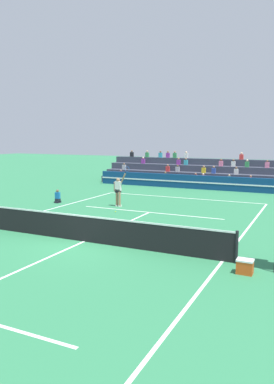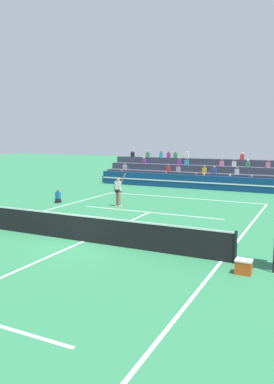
{
  "view_description": "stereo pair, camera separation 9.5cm",
  "coord_description": "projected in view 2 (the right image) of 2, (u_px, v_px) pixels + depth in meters",
  "views": [
    {
      "loc": [
        8.14,
        -12.05,
        4.12
      ],
      "look_at": [
        -0.72,
        6.33,
        1.1
      ],
      "focal_mm": 35.0,
      "sensor_mm": 36.0,
      "label": 1
    },
    {
      "loc": [
        8.22,
        -12.01,
        4.12
      ],
      "look_at": [
        -0.72,
        6.33,
        1.1
      ],
      "focal_mm": 35.0,
      "sensor_mm": 36.0,
      "label": 2
    }
  ],
  "objects": [
    {
      "name": "equipment_cooler",
      "position": [
        244.0,
        267.0,
        11.31
      ],
      "size": [
        0.5,
        0.38,
        0.45
      ],
      "color": "#D84C19",
      "rests_on": "ground"
    },
    {
      "name": "ball_kid_courtside",
      "position": [
        58.0,
        198.0,
        23.52
      ],
      "size": [
        0.3,
        0.36,
        0.84
      ],
      "color": "black",
      "rests_on": "ground"
    },
    {
      "name": "court_lines",
      "position": [
        83.0,
        241.0,
        14.85
      ],
      "size": [
        11.1,
        23.9,
        0.01
      ],
      "color": "white",
      "rests_on": "ground"
    },
    {
      "name": "sponsor_banner_wall",
      "position": [
        202.0,
        182.0,
        29.52
      ],
      "size": [
        18.0,
        0.26,
        1.1
      ],
      "color": "navy",
      "rests_on": "ground"
    },
    {
      "name": "tennis_player",
      "position": [
        119.0,
        190.0,
        22.15
      ],
      "size": [
        1.09,
        0.34,
        2.46
      ],
      "color": "#9E7051",
      "rests_on": "ground"
    },
    {
      "name": "ground_plane",
      "position": [
        83.0,
        241.0,
        14.85
      ],
      "size": [
        120.0,
        120.0,
        0.0
      ],
      "primitive_type": "plane",
      "color": "#2D7A4C"
    },
    {
      "name": "bleacher_stand",
      "position": [
        212.0,
        175.0,
        32.29
      ],
      "size": [
        19.34,
        3.8,
        2.83
      ],
      "color": "#383D4C",
      "rests_on": "ground"
    },
    {
      "name": "tennis_net",
      "position": [
        83.0,
        228.0,
        14.77
      ],
      "size": [
        12.0,
        0.1,
        1.1
      ],
      "color": "black",
      "rests_on": "ground"
    },
    {
      "name": "tennis_ball",
      "position": [
        115.0,
        212.0,
        20.59
      ],
      "size": [
        0.07,
        0.07,
        0.07
      ],
      "primitive_type": "sphere",
      "color": "#C6DB33",
      "rests_on": "ground"
    }
  ]
}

